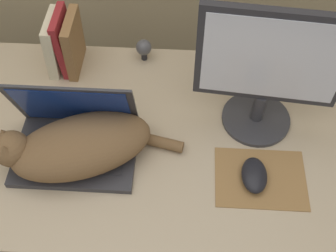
{
  "coord_description": "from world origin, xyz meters",
  "views": [
    {
      "loc": [
        0.21,
        -0.34,
        1.7
      ],
      "look_at": [
        0.17,
        0.33,
        0.81
      ],
      "focal_mm": 45.0,
      "sensor_mm": 36.0,
      "label": 1
    }
  ],
  "objects": [
    {
      "name": "external_monitor",
      "position": [
        0.43,
        0.44,
        0.92
      ],
      "size": [
        0.38,
        0.2,
        0.4
      ],
      "color": "#333338",
      "rests_on": "desk"
    },
    {
      "name": "computer_mouse",
      "position": [
        0.41,
        0.24,
        0.73
      ],
      "size": [
        0.07,
        0.11,
        0.03
      ],
      "color": "black",
      "rests_on": "mousepad"
    },
    {
      "name": "cat",
      "position": [
        -0.06,
        0.27,
        0.77
      ],
      "size": [
        0.49,
        0.31,
        0.15
      ],
      "color": "brown",
      "rests_on": "desk"
    },
    {
      "name": "mousepad",
      "position": [
        0.43,
        0.24,
        0.71
      ],
      "size": [
        0.24,
        0.18,
        0.0
      ],
      "color": "olive",
      "rests_on": "desk"
    },
    {
      "name": "book_row",
      "position": [
        -0.17,
        0.63,
        0.8
      ],
      "size": [
        0.1,
        0.15,
        0.2
      ],
      "color": "beige",
      "rests_on": "desk"
    },
    {
      "name": "webcam",
      "position": [
        0.08,
        0.67,
        0.75
      ],
      "size": [
        0.05,
        0.05,
        0.08
      ],
      "color": "#232328",
      "rests_on": "desk"
    },
    {
      "name": "laptop",
      "position": [
        -0.08,
        0.31,
        0.75
      ],
      "size": [
        0.33,
        0.23,
        0.23
      ],
      "color": "#2D2D33",
      "rests_on": "desk"
    },
    {
      "name": "desk",
      "position": [
        0.0,
        0.36,
        0.64
      ],
      "size": [
        1.42,
        0.72,
        0.71
      ],
      "color": "tan",
      "rests_on": "ground_plane"
    }
  ]
}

